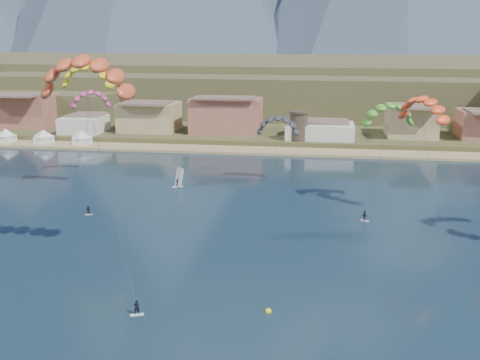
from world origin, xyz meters
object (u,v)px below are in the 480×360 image
object	(u,v)px
kitesurfer_yellow	(87,73)
buoy	(268,311)
kitesurfer_red	(85,70)
kitesurfer_green	(389,112)
windsurfer	(178,181)
watchtower	(299,126)

from	to	relation	value
kitesurfer_yellow	buoy	distance (m)	66.93
kitesurfer_yellow	kitesurfer_red	bearing A→B (deg)	-67.22
kitesurfer_green	buoy	distance (m)	53.28
kitesurfer_red	buoy	distance (m)	38.41
kitesurfer_yellow	windsurfer	world-z (taller)	kitesurfer_yellow
kitesurfer_red	kitesurfer_green	world-z (taller)	kitesurfer_red
kitesurfer_green	buoy	world-z (taller)	kitesurfer_green
kitesurfer_red	buoy	xyz separation A→B (m)	(25.17, -10.19, -27.16)
kitesurfer_yellow	buoy	size ratio (longest dim) A/B	38.20
watchtower	windsurfer	xyz separation A→B (m)	(-23.19, -50.14, -5.06)
buoy	kitesurfer_yellow	bearing A→B (deg)	130.79
kitesurfer_yellow	windsurfer	xyz separation A→B (m)	(15.61, 8.33, -23.31)
kitesurfer_green	buoy	xyz separation A→B (m)	(-17.26, -47.09, -17.98)
watchtower	windsurfer	bearing A→B (deg)	-114.82
watchtower	buoy	size ratio (longest dim) A/B	11.48
windsurfer	buoy	world-z (taller)	windsurfer
watchtower	buoy	distance (m)	105.82
watchtower	kitesurfer_green	size ratio (longest dim) A/B	0.40
kitesurfer_red	kitesurfer_green	size ratio (longest dim) A/B	1.50
kitesurfer_yellow	kitesurfer_green	distance (m)	58.32
watchtower	windsurfer	world-z (taller)	watchtower
kitesurfer_green	watchtower	bearing A→B (deg)	108.12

